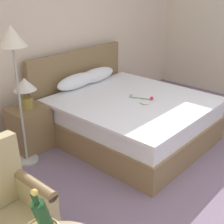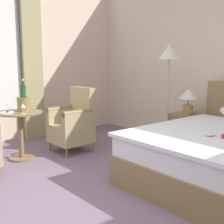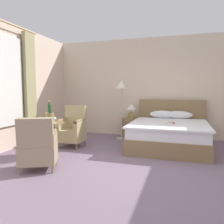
# 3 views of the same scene
# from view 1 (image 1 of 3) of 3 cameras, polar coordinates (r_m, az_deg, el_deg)

# --- Properties ---
(wall_headboard_side) EXTENTS (6.22, 0.12, 2.90)m
(wall_headboard_side) POSITION_cam_1_polar(r_m,az_deg,el_deg) (4.58, -12.41, 14.69)
(wall_headboard_side) COLOR beige
(wall_headboard_side) RESTS_ON ground
(bed) EXTENTS (1.82, 2.08, 1.10)m
(bed) POSITION_cam_1_polar(r_m,az_deg,el_deg) (4.36, 2.55, -0.57)
(bed) COLOR olive
(bed) RESTS_ON ground
(nightstand) EXTENTS (0.49, 0.40, 0.59)m
(nightstand) POSITION_cam_1_polar(r_m,az_deg,el_deg) (4.20, -14.81, -2.97)
(nightstand) COLOR olive
(nightstand) RESTS_ON ground
(bedside_lamp) EXTENTS (0.29, 0.29, 0.40)m
(bedside_lamp) POSITION_cam_1_polar(r_m,az_deg,el_deg) (3.99, -15.63, 4.22)
(bedside_lamp) COLOR olive
(bedside_lamp) RESTS_ON nightstand
(floor_lamp_brass) EXTENTS (0.32, 0.32, 1.66)m
(floor_lamp_brass) POSITION_cam_1_polar(r_m,az_deg,el_deg) (3.56, -17.59, 10.49)
(floor_lamp_brass) COLOR #B5B7B1
(floor_lamp_brass) RESTS_ON ground
(armchair_by_window) EXTENTS (0.57, 0.58, 1.00)m
(armchair_by_window) POSITION_cam_1_polar(r_m,az_deg,el_deg) (2.64, -19.07, -17.58)
(armchair_by_window) COLOR olive
(armchair_by_window) RESTS_ON ground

